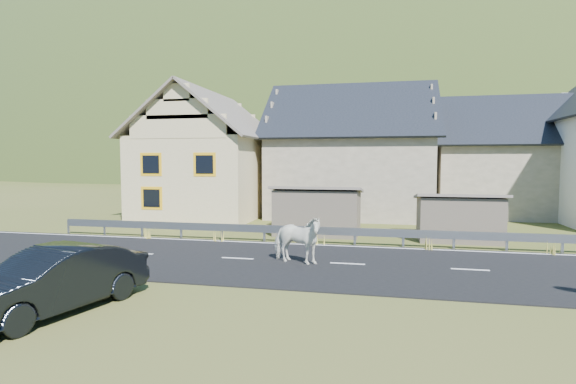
# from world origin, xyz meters

# --- Properties ---
(ground) EXTENTS (160.00, 160.00, 0.00)m
(ground) POSITION_xyz_m (0.00, 0.00, 0.00)
(ground) COLOR #3E4C16
(ground) RESTS_ON ground
(road) EXTENTS (60.00, 7.00, 0.04)m
(road) POSITION_xyz_m (0.00, 0.00, 0.02)
(road) COLOR black
(road) RESTS_ON ground
(lane_markings) EXTENTS (60.00, 6.60, 0.01)m
(lane_markings) POSITION_xyz_m (0.00, 0.00, 0.04)
(lane_markings) COLOR silver
(lane_markings) RESTS_ON road
(guardrail) EXTENTS (28.10, 0.09, 0.75)m
(guardrail) POSITION_xyz_m (-0.00, 3.68, 0.56)
(guardrail) COLOR #93969B
(guardrail) RESTS_ON ground
(shed_left) EXTENTS (4.30, 3.30, 2.40)m
(shed_left) POSITION_xyz_m (-2.00, 6.50, 1.10)
(shed_left) COLOR #6C5F50
(shed_left) RESTS_ON ground
(shed_right) EXTENTS (3.80, 2.90, 2.20)m
(shed_right) POSITION_xyz_m (4.50, 6.00, 1.00)
(shed_right) COLOR #6C5F50
(shed_right) RESTS_ON ground
(house_cream) EXTENTS (7.80, 9.80, 8.30)m
(house_cream) POSITION_xyz_m (-10.00, 12.00, 4.36)
(house_cream) COLOR beige
(house_cream) RESTS_ON ground
(house_stone_a) EXTENTS (10.80, 9.80, 8.90)m
(house_stone_a) POSITION_xyz_m (-1.00, 15.00, 4.63)
(house_stone_a) COLOR #AEA08A
(house_stone_a) RESTS_ON ground
(house_stone_b) EXTENTS (9.80, 8.80, 8.10)m
(house_stone_b) POSITION_xyz_m (9.00, 17.00, 4.24)
(house_stone_b) COLOR #AEA08A
(house_stone_b) RESTS_ON ground
(mountain) EXTENTS (440.00, 280.00, 260.00)m
(mountain) POSITION_xyz_m (5.00, 180.00, -20.00)
(mountain) COLOR #2B3F19
(mountain) RESTS_ON ground
(conifer_patch) EXTENTS (76.00, 50.00, 28.00)m
(conifer_patch) POSITION_xyz_m (-55.00, 110.00, 6.00)
(conifer_patch) COLOR black
(conifer_patch) RESTS_ON ground
(horse) EXTENTS (1.47, 2.19, 1.69)m
(horse) POSITION_xyz_m (-1.74, -0.32, 0.89)
(horse) COLOR white
(horse) RESTS_ON road
(car) EXTENTS (2.67, 4.93, 1.54)m
(car) POSITION_xyz_m (-6.43, -6.39, 0.77)
(car) COLOR black
(car) RESTS_ON ground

